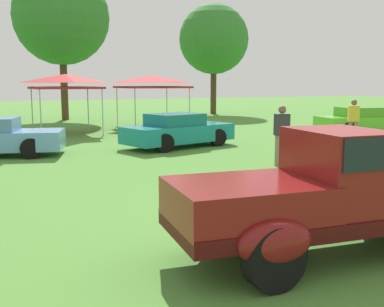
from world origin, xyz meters
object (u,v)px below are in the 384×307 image
object	(u,v)px
show_car_teal	(178,131)
spectator_by_row	(282,133)
show_car_lime	(362,121)
spectator_between_cars	(353,120)
feature_pickup_truck	(333,192)
canopy_tent_right_field	(152,81)
canopy_tent_center_field	(65,80)

from	to	relation	value
show_car_teal	spectator_by_row	world-z (taller)	spectator_by_row
show_car_lime	spectator_between_cars	bearing A→B (deg)	-141.16
feature_pickup_truck	spectator_by_row	distance (m)	6.87
spectator_between_cars	canopy_tent_right_field	world-z (taller)	canopy_tent_right_field
show_car_lime	canopy_tent_center_field	distance (m)	13.63
spectator_by_row	spectator_between_cars	bearing A→B (deg)	26.27
feature_pickup_truck	canopy_tent_center_field	distance (m)	16.87
spectator_between_cars	canopy_tent_right_field	size ratio (longest dim) A/B	0.52
spectator_by_row	canopy_tent_center_field	xyz separation A→B (m)	(-3.76, 10.94, 1.51)
feature_pickup_truck	canopy_tent_right_field	world-z (taller)	canopy_tent_right_field
show_car_teal	spectator_by_row	distance (m)	4.89
feature_pickup_truck	canopy_tent_right_field	xyz separation A→B (m)	(4.62, 18.35, 1.56)
show_car_teal	spectator_between_cars	world-z (taller)	spectator_between_cars
spectator_between_cars	canopy_tent_right_field	distance (m)	10.86
spectator_between_cars	canopy_tent_center_field	bearing A→B (deg)	137.92
show_car_lime	canopy_tent_center_field	size ratio (longest dim) A/B	1.48
feature_pickup_truck	spectator_by_row	xyz separation A→B (m)	(3.59, 5.85, 0.05)
spectator_by_row	feature_pickup_truck	bearing A→B (deg)	-121.56
canopy_tent_center_field	canopy_tent_right_field	distance (m)	5.03
show_car_teal	canopy_tent_center_field	world-z (taller)	canopy_tent_center_field
spectator_between_cars	canopy_tent_center_field	world-z (taller)	canopy_tent_center_field
show_car_teal	canopy_tent_center_field	xyz separation A→B (m)	(-2.77, 6.16, 1.82)
show_car_teal	show_car_lime	distance (m)	9.42
show_car_teal	canopy_tent_right_field	distance (m)	8.18
show_car_teal	canopy_tent_center_field	distance (m)	7.00
feature_pickup_truck	spectator_between_cars	world-z (taller)	feature_pickup_truck
spectator_between_cars	canopy_tent_right_field	xyz separation A→B (m)	(-4.38, 9.83, 1.51)
show_car_teal	canopy_tent_center_field	size ratio (longest dim) A/B	1.51
feature_pickup_truck	show_car_lime	world-z (taller)	feature_pickup_truck
show_car_teal	show_car_lime	world-z (taller)	same
show_car_lime	spectator_by_row	bearing A→B (deg)	-148.82
spectator_between_cars	show_car_teal	bearing A→B (deg)	161.72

